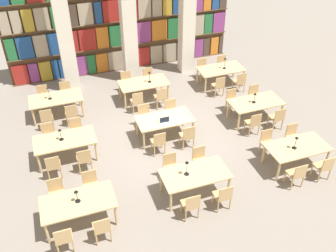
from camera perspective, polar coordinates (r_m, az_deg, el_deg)
The scene contains 59 objects.
ground_plane at distance 12.79m, azimuth -0.40°, elevation -1.83°, with size 40.00×40.00×0.00m, color gray.
bookshelf_bank at distance 16.31m, azimuth -7.08°, elevation 17.28°, with size 9.73×0.35×5.50m.
pillar_left at distance 14.85m, azimuth -15.92°, elevation 15.61°, with size 0.56×0.56×6.00m.
pillar_center at distance 15.19m, azimuth -6.21°, elevation 17.17°, with size 0.56×0.56×6.00m.
pillar_right at distance 15.92m, azimuth 2.98°, elevation 18.19°, with size 0.56×0.56×6.00m.
reading_table_0 at distance 9.94m, azimuth -13.53°, elevation -11.43°, with size 1.87×0.99×0.76m.
chair_0 at distance 9.58m, azimuth -15.63°, elevation -16.11°, with size 0.42×0.40×0.88m.
chair_1 at distance 10.64m, azimuth -16.60°, elevation -9.72°, with size 0.42×0.40×0.88m.
chair_2 at distance 9.58m, azimuth -10.04°, elevation -15.00°, with size 0.42×0.40×0.88m.
chair_3 at distance 10.64m, azimuth -11.68°, elevation -8.75°, with size 0.42×0.40×0.88m.
desk_lamp_0 at distance 9.70m, azimuth -13.79°, elevation -10.02°, with size 0.14×0.14×0.39m.
reading_table_1 at distance 10.42m, azimuth 4.14°, elevation -7.52°, with size 1.87×0.99×0.76m.
chair_4 at distance 9.94m, azimuth 3.52°, elevation -11.85°, with size 0.42×0.40×0.88m.
chair_5 at distance 10.97m, azimuth 0.42°, elevation -6.19°, with size 0.42×0.40×0.88m.
chair_6 at distance 10.24m, azimuth 8.40°, elevation -10.47°, with size 0.42×0.40×0.88m.
chair_7 at distance 11.24m, azimuth 4.89°, elevation -5.11°, with size 0.42×0.40×0.88m.
desk_lamp_1 at distance 10.10m, azimuth 2.91°, elevation -6.02°, with size 0.14×0.14×0.48m.
reading_table_2 at distance 11.93m, azimuth 19.06°, elevation -3.24°, with size 1.87×0.99×0.76m.
chair_8 at distance 11.34m, azimuth 19.03°, elevation -6.92°, with size 0.42×0.40×0.88m.
chair_9 at distance 12.26m, azimuth 14.92°, elevation -2.37°, with size 0.42×0.40×0.88m.
chair_10 at distance 11.87m, azimuth 22.67°, elevation -5.73°, with size 0.42×0.40×0.88m.
chair_11 at distance 12.74m, azimuth 18.46°, elevation -1.46°, with size 0.42×0.40×0.88m.
desk_lamp_2 at distance 11.60m, azimuth 18.95°, elevation -2.08°, with size 0.14×0.14×0.44m.
reading_table_3 at distance 11.97m, azimuth -15.43°, elevation -2.27°, with size 1.87×0.99×0.76m.
chair_12 at distance 11.50m, azimuth -17.08°, elevation -5.78°, with size 0.42×0.40×0.88m.
chair_13 at distance 12.73m, azimuth -17.74°, elevation -1.34°, with size 0.42×0.40×0.88m.
chair_14 at distance 11.50m, azimuth -12.65°, elevation -4.90°, with size 0.42×0.40×0.88m.
chair_15 at distance 12.73m, azimuth -13.75°, elevation -0.55°, with size 0.42×0.40×0.88m.
desk_lamp_3 at distance 11.78m, azimuth -16.13°, elevation -0.95°, with size 0.14×0.14×0.41m.
reading_table_4 at distance 12.45m, azimuth -0.52°, elevation 0.86°, with size 1.87×0.99×0.76m.
chair_16 at distance 11.86m, azimuth -1.45°, elevation -2.41°, with size 0.42×0.40×0.88m.
chair_17 at distance 13.06m, azimuth -3.58°, elevation 1.58°, with size 0.42×0.40×0.88m.
chair_18 at distance 12.13m, azimuth 2.99°, elevation -1.45°, with size 0.42×0.40×0.88m.
chair_19 at distance 13.31m, azimuth 0.50°, elevation 2.38°, with size 0.42×0.40×0.88m.
laptop at distance 12.13m, azimuth -0.42°, elevation 0.49°, with size 0.32×0.22×0.21m.
reading_table_5 at distance 13.68m, azimuth 13.20°, elevation 3.36°, with size 1.87×0.99×0.76m.
chair_20 at distance 13.01m, azimuth 12.89°, elevation 0.48°, with size 0.42×0.40×0.88m.
chair_21 at distance 14.11m, azimuth 9.75°, elevation 3.94°, with size 0.42×0.40×0.88m.
chair_22 at distance 13.48m, azimuth 16.32°, elevation 1.24°, with size 0.42×0.40×0.88m.
chair_23 at distance 14.55m, azimuth 13.03°, elevation 4.55°, with size 0.42×0.40×0.88m.
desk_lamp_4 at distance 13.45m, azimuth 13.09°, elevation 4.46°, with size 0.14×0.14×0.39m.
reading_table_6 at distance 14.13m, azimuth -16.71°, elevation 3.86°, with size 1.87×0.99×0.76m.
chair_24 at distance 13.58m, azimuth -17.99°, elevation 1.16°, with size 0.42×0.40×0.88m.
chair_25 at distance 14.91m, azimuth -18.47°, elevation 4.37°, with size 0.42×0.40×0.88m.
chair_26 at distance 13.58m, azimuth -14.50°, elevation 1.85°, with size 0.42×0.40×0.88m.
chair_27 at distance 14.91m, azimuth -15.28°, elevation 5.00°, with size 0.42×0.40×0.88m.
desk_lamp_5 at distance 13.92m, azimuth -17.77°, elevation 5.15°, with size 0.14×0.14×0.50m.
reading_table_7 at distance 14.54m, azimuth -3.73°, elevation 6.37°, with size 1.87×0.99×0.76m.
chair_28 at distance 13.89m, azimuth -4.75°, elevation 3.81°, with size 0.42×0.40×0.88m.
chair_29 at distance 15.20m, azimuth -6.33°, elevation 6.74°, with size 0.42×0.40×0.88m.
chair_30 at distance 14.10m, azimuth -1.11°, elevation 4.49°, with size 0.42×0.40×0.88m.
chair_31 at distance 15.39m, azimuth -2.97°, elevation 7.33°, with size 0.42×0.40×0.88m.
desk_lamp_6 at distance 14.38m, azimuth -2.86°, elevation 7.80°, with size 0.14×0.14×0.46m.
reading_table_8 at distance 15.68m, azimuth 8.05°, elevation 8.41°, with size 1.87×0.99×0.76m.
chair_32 at distance 14.98m, azimuth 7.72°, elevation 6.18°, with size 0.42×0.40×0.88m.
chair_33 at distance 16.21m, azimuth 5.32°, elevation 8.77°, with size 0.42×0.40×0.88m.
chair_34 at distance 15.39m, azimuth 10.86°, elevation 6.69°, with size 0.42×0.40×0.88m.
chair_35 at distance 16.59m, azimuth 8.30°, elevation 9.21°, with size 0.42×0.40×0.88m.
desk_lamp_7 at distance 15.52m, azimuth 8.69°, elevation 9.75°, with size 0.14×0.14×0.49m.
Camera 1 is at (-3.28, -9.57, 7.83)m, focal length 40.00 mm.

